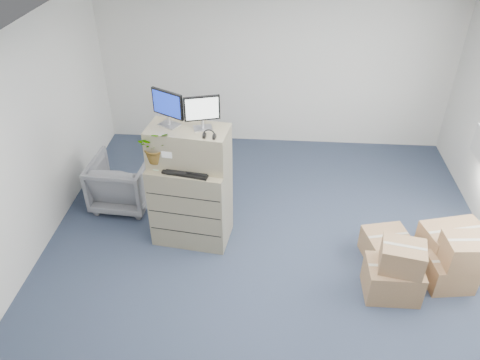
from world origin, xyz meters
name	(u,v)px	position (x,y,z in m)	size (l,w,h in m)	color
ground	(267,278)	(0.00, 0.00, 0.00)	(7.00, 7.00, 0.00)	#283048
wall_back	(275,68)	(0.00, 3.51, 1.40)	(6.00, 0.02, 2.80)	silver
filing_cabinet_lower	(191,202)	(-1.04, 0.73, 0.58)	(0.99, 0.61, 1.16)	#9A8C6A
filing_cabinet_upper	(189,146)	(-1.03, 0.78, 1.40)	(0.99, 0.50, 0.50)	#9A8C6A
monitor_left	(168,106)	(-1.26, 0.85, 1.90)	(0.41, 0.27, 0.45)	#99999E
monitor_right	(202,111)	(-0.84, 0.79, 1.89)	(0.42, 0.22, 0.42)	#99999E
headphones	(209,135)	(-0.74, 0.57, 1.69)	(0.15, 0.15, 0.02)	black
keyboard	(187,171)	(-1.03, 0.58, 1.17)	(0.58, 0.24, 0.03)	black
mouse	(215,171)	(-0.69, 0.59, 1.18)	(0.12, 0.07, 0.04)	silver
water_bottle	(196,154)	(-0.95, 0.77, 1.30)	(0.08, 0.08, 0.29)	gray
phone_dock	(184,160)	(-1.10, 0.76, 1.21)	(0.08, 0.07, 0.16)	silver
external_drive	(215,163)	(-0.71, 0.77, 1.19)	(0.20, 0.15, 0.06)	black
tissue_box	(216,157)	(-0.70, 0.78, 1.27)	(0.27, 0.14, 0.10)	#3C97CC
potted_plant	(156,149)	(-1.41, 0.67, 1.40)	(0.49, 0.53, 0.43)	#A2C29C
office_chair	(122,180)	(-2.19, 1.38, 0.42)	(0.82, 0.77, 0.85)	#5D5E62
cardboard_boxes	(425,258)	(1.93, 0.20, 0.30)	(1.58, 1.19, 0.77)	#8F6645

